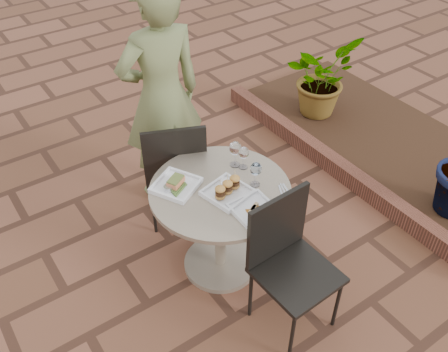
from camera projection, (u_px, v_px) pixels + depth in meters
ground at (200, 276)px, 3.52m from camera, size 60.00×60.00×0.00m
cafe_table at (220, 217)px, 3.29m from camera, size 0.90×0.90×0.73m
chair_far at (175, 165)px, 3.60m from camera, size 0.58×0.58×0.93m
chair_near at (287, 254)px, 2.95m from camera, size 0.46×0.46×0.93m
diner at (161, 97)px, 3.67m from camera, size 0.68×0.47×1.78m
plate_salmon at (176, 185)px, 3.13m from camera, size 0.35×0.35×0.07m
plate_sliders at (228, 190)px, 3.07m from camera, size 0.31×0.31×0.17m
plate_tuna at (254, 209)px, 2.97m from camera, size 0.25×0.25×0.03m
wine_glass_right at (256, 170)px, 3.08m from camera, size 0.07×0.07×0.17m
wine_glass_mid at (235, 149)px, 3.23m from camera, size 0.08×0.08×0.19m
wine_glass_far at (244, 153)px, 3.22m from camera, size 0.07×0.07×0.16m
steel_ramekin at (169, 189)px, 3.09m from camera, size 0.07×0.07×0.05m
cutlery_set at (285, 194)px, 3.09m from camera, size 0.16×0.22×0.00m
planter_curb at (335, 165)px, 4.36m from camera, size 0.12×3.00×0.15m
mulch_bed at (389, 143)px, 4.69m from camera, size 1.30×3.00×0.06m
potted_plant_a at (321, 77)px, 4.83m from camera, size 0.84×0.78×0.76m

